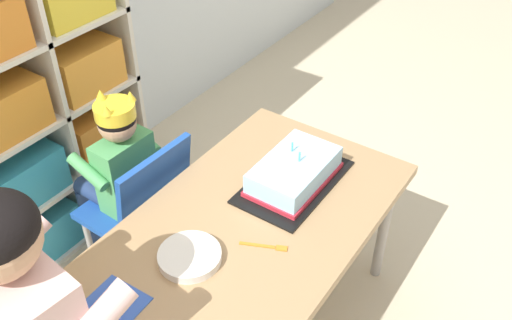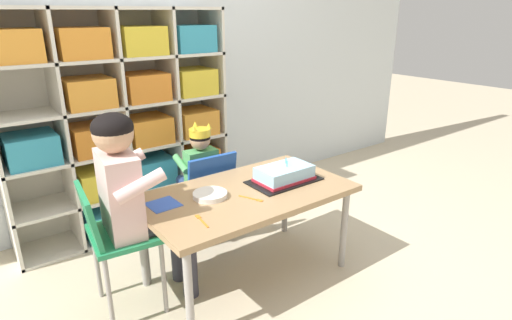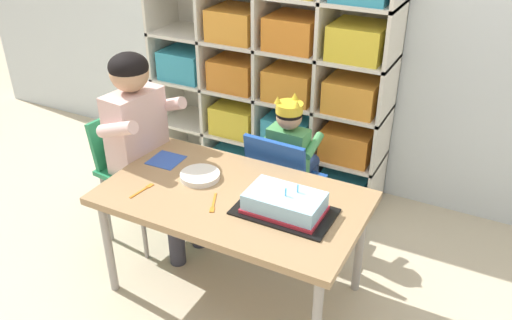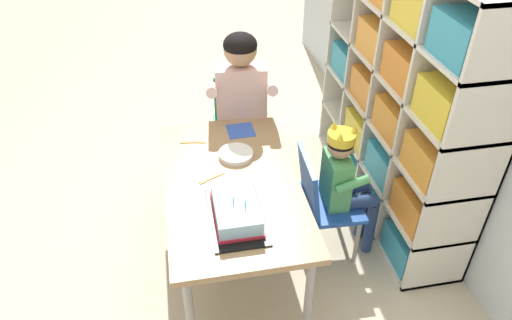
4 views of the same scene
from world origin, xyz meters
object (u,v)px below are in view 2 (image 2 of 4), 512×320
at_px(classroom_chair_blue, 207,190).
at_px(paper_plate_stack, 210,195).
at_px(activity_table, 247,199).
at_px(child_with_crown, 198,167).
at_px(birthday_cake_on_tray, 284,175).
at_px(adult_helper_seated, 133,190).
at_px(fork_by_napkin, 252,199).
at_px(classroom_chair_adult_side, 114,234).
at_px(fork_beside_plate_stack, 201,220).

bearing_deg(classroom_chair_blue, paper_plate_stack, 64.38).
relative_size(activity_table, paper_plate_stack, 6.29).
relative_size(child_with_crown, birthday_cake_on_tray, 1.96).
height_order(adult_helper_seated, fork_by_napkin, adult_helper_seated).
height_order(classroom_chair_blue, classroom_chair_adult_side, classroom_chair_adult_side).
xyz_separation_m(birthday_cake_on_tray, fork_by_napkin, (-0.30, -0.09, -0.04)).
distance_m(classroom_chair_adult_side, paper_plate_stack, 0.52).
bearing_deg(fork_beside_plate_stack, child_with_crown, 158.93).
relative_size(activity_table, fork_by_napkin, 8.43).
relative_size(adult_helper_seated, birthday_cake_on_tray, 2.52).
bearing_deg(fork_beside_plate_stack, adult_helper_seated, -137.83).
bearing_deg(birthday_cake_on_tray, adult_helper_seated, 168.89).
bearing_deg(paper_plate_stack, fork_by_napkin, -43.06).
distance_m(classroom_chair_adult_side, fork_beside_plate_stack, 0.47).
bearing_deg(classroom_chair_blue, activity_table, 89.75).
height_order(fork_by_napkin, fork_beside_plate_stack, same).
relative_size(child_with_crown, fork_beside_plate_stack, 5.77).
bearing_deg(paper_plate_stack, child_with_crown, 66.88).
xyz_separation_m(classroom_chair_blue, child_with_crown, (0.00, 0.11, 0.13)).
bearing_deg(classroom_chair_adult_side, fork_by_napkin, -105.34).
relative_size(fork_by_napkin, fork_beside_plate_stack, 0.98).
height_order(classroom_chair_adult_side, birthday_cake_on_tray, classroom_chair_adult_side).
bearing_deg(adult_helper_seated, classroom_chair_adult_side, 90.00).
bearing_deg(child_with_crown, paper_plate_stack, 69.05).
distance_m(classroom_chair_adult_side, adult_helper_seated, 0.24).
relative_size(child_with_crown, paper_plate_stack, 4.41).
bearing_deg(fork_by_napkin, birthday_cake_on_tray, -98.10).
relative_size(paper_plate_stack, fork_by_napkin, 1.34).
bearing_deg(paper_plate_stack, classroom_chair_blue, 62.21).
height_order(classroom_chair_blue, fork_by_napkin, classroom_chair_blue).
relative_size(classroom_chair_blue, fork_beside_plate_stack, 4.54).
xyz_separation_m(birthday_cake_on_tray, fork_beside_plate_stack, (-0.64, -0.14, -0.04)).
height_order(child_with_crown, paper_plate_stack, child_with_crown).
bearing_deg(adult_helper_seated, fork_beside_plate_stack, -138.66).
distance_m(adult_helper_seated, birthday_cake_on_tray, 0.87).
height_order(child_with_crown, fork_beside_plate_stack, child_with_crown).
distance_m(birthday_cake_on_tray, fork_by_napkin, 0.31).
bearing_deg(fork_by_napkin, adult_helper_seated, 40.92).
bearing_deg(adult_helper_seated, paper_plate_stack, -97.69).
bearing_deg(classroom_chair_adult_side, birthday_cake_on_tray, -94.08).
relative_size(paper_plate_stack, fork_beside_plate_stack, 1.31).
relative_size(activity_table, birthday_cake_on_tray, 2.79).
relative_size(classroom_chair_blue, fork_by_napkin, 4.65).
relative_size(adult_helper_seated, paper_plate_stack, 5.68).
bearing_deg(classroom_chair_adult_side, classroom_chair_blue, -59.82).
height_order(classroom_chair_blue, fork_beside_plate_stack, classroom_chair_blue).
xyz_separation_m(classroom_chair_blue, fork_beside_plate_stack, (-0.40, -0.63, 0.17)).
xyz_separation_m(classroom_chair_blue, birthday_cake_on_tray, (0.24, -0.50, 0.21)).
xyz_separation_m(adult_helper_seated, fork_by_napkin, (0.55, -0.25, -0.11)).
xyz_separation_m(activity_table, fork_by_napkin, (-0.04, -0.10, 0.05)).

